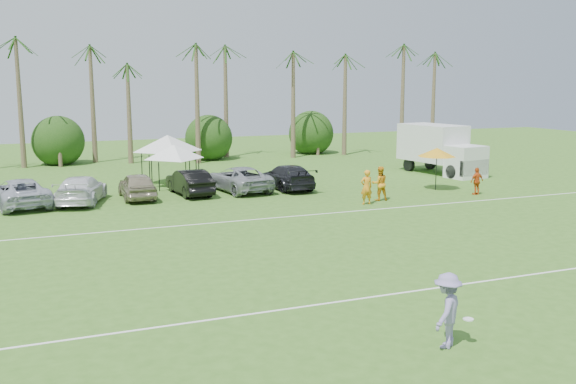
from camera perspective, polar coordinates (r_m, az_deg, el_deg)
name	(u,v)px	position (r m, az deg, el deg)	size (l,w,h in m)	color
ground	(365,326)	(17.82, 6.87, -11.75)	(120.00, 120.00, 0.00)	#39671E
field_lines	(264,253)	(24.76, -2.11, -5.48)	(80.00, 12.10, 0.01)	white
palm_tree_3	(24,33)	(52.60, -22.41, 12.90)	(2.40, 2.40, 11.90)	brown
palm_tree_4	(82,69)	(52.65, -17.81, 10.34)	(2.40, 2.40, 8.90)	brown
palm_tree_5	(135,58)	(53.13, -13.47, 11.47)	(2.40, 2.40, 9.90)	brown
palm_tree_6	(184,48)	(53.92, -9.20, 12.50)	(2.40, 2.40, 10.90)	brown
palm_tree_7	(231,39)	(55.01, -5.05, 13.41)	(2.40, 2.40, 11.90)	brown
palm_tree_8	(287,71)	(56.57, -0.08, 10.73)	(2.40, 2.40, 8.90)	brown
palm_tree_9	(339,61)	(58.64, 4.55, 11.51)	(2.40, 2.40, 9.90)	brown
palm_tree_10	(388,52)	(61.06, 8.87, 12.17)	(2.40, 2.40, 10.90)	brown
palm_tree_11	(425,44)	(63.23, 12.08, 12.75)	(2.40, 2.40, 11.90)	brown
bush_tree_1	(59,143)	(53.73, -19.71, 4.14)	(4.00, 4.00, 4.00)	brown
bush_tree_2	(207,138)	(55.51, -7.21, 4.80)	(4.00, 4.00, 4.00)	brown
bush_tree_3	(314,134)	(58.85, 2.28, 5.14)	(4.00, 4.00, 4.00)	brown
sideline_player_a	(366,187)	(34.69, 6.99, 0.43)	(0.68, 0.45, 1.87)	orange
sideline_player_b	(380,184)	(35.92, 8.15, 0.75)	(0.93, 0.72, 1.91)	orange
sideline_player_c	(477,181)	(39.03, 16.44, 0.93)	(0.93, 0.39, 1.59)	#D55017
box_truck	(440,148)	(47.38, 13.40, 3.84)	(3.50, 7.03, 3.47)	silver
canopy_tent_left	(174,145)	(40.67, -10.09, 4.16)	(3.83, 3.83, 3.10)	black
canopy_tent_right	(167,135)	(42.12, -10.67, 4.99)	(4.53, 4.53, 3.67)	black
market_umbrella	(437,152)	(39.96, 13.10, 3.46)	(2.31, 2.31, 2.58)	black
frisbee_player	(447,310)	(16.55, 13.96, -10.17)	(1.40, 1.30, 1.90)	#8B80B5
parked_car_2	(20,193)	(36.71, -22.69, -0.05)	(2.47, 5.37, 1.49)	#B3B6C4
parked_car_3	(81,190)	(36.61, -17.92, 0.21)	(2.09, 5.14, 1.49)	white
parked_car_4	(137,186)	(37.14, -13.25, 0.56)	(1.76, 4.38, 1.49)	gray
parked_car_5	(190,182)	(37.90, -8.74, 0.88)	(1.58, 4.53, 1.49)	black
parked_car_6	(239,179)	(38.82, -4.40, 1.18)	(2.47, 5.37, 1.49)	#909498
parked_car_7	(287,177)	(39.55, -0.05, 1.37)	(2.09, 5.14, 1.49)	black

